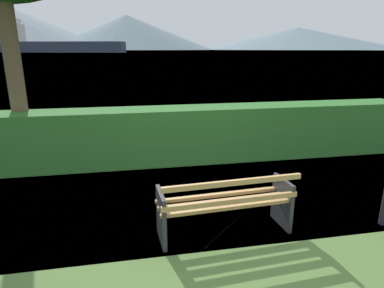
% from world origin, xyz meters
% --- Properties ---
extents(ground_plane, '(1400.00, 1400.00, 0.00)m').
position_xyz_m(ground_plane, '(0.00, 0.00, 0.00)').
color(ground_plane, '#4C6B33').
extents(water_surface, '(620.00, 620.00, 0.00)m').
position_xyz_m(water_surface, '(0.00, 309.59, 0.00)').
color(water_surface, '#6B8EA3').
rests_on(water_surface, ground_plane).
extents(park_bench, '(1.79, 0.68, 0.87)m').
position_xyz_m(park_bench, '(0.00, -0.06, 0.43)').
color(park_bench, tan).
rests_on(park_bench, ground_plane).
extents(hedge_row, '(10.04, 0.81, 1.17)m').
position_xyz_m(hedge_row, '(0.00, 3.00, 0.58)').
color(hedge_row, '#2D6B28').
rests_on(hedge_row, ground_plane).
extents(cargo_ship_large, '(83.27, 32.90, 19.03)m').
position_xyz_m(cargo_ship_large, '(-49.48, 210.74, 5.32)').
color(cargo_ship_large, '#2D384C').
rests_on(cargo_ship_large, water_surface).
extents(distant_hills, '(925.08, 412.35, 84.76)m').
position_xyz_m(distant_hills, '(-58.91, 603.79, 34.77)').
color(distant_hills, gray).
rests_on(distant_hills, ground_plane).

